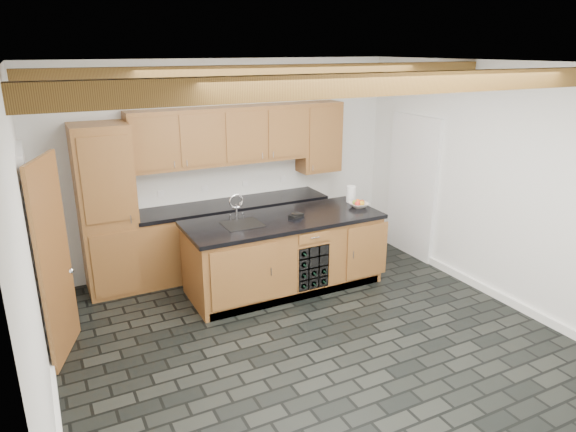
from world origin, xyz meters
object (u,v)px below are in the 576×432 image
(fruit_bowl, at_px, (359,205))
(paper_towel, at_px, (351,194))
(kitchen_scale, at_px, (296,215))
(island, at_px, (285,253))

(fruit_bowl, height_order, paper_towel, paper_towel)
(kitchen_scale, relative_size, fruit_bowl, 0.85)
(paper_towel, bearing_deg, kitchen_scale, -165.09)
(fruit_bowl, bearing_deg, paper_towel, 80.94)
(island, distance_m, kitchen_scale, 0.51)
(fruit_bowl, bearing_deg, kitchen_scale, -179.46)
(island, distance_m, paper_towel, 1.27)
(island, relative_size, kitchen_scale, 12.02)
(paper_towel, bearing_deg, fruit_bowl, -99.06)
(kitchen_scale, bearing_deg, island, 142.86)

